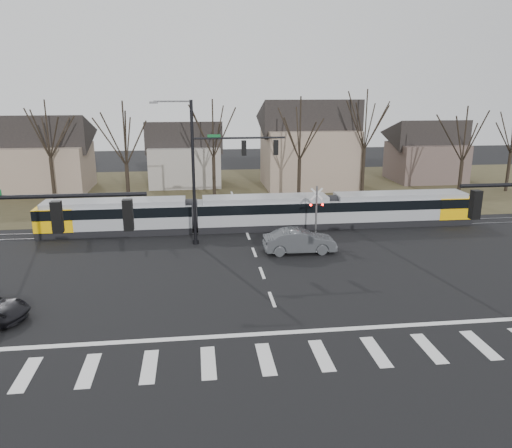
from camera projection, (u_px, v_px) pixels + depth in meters
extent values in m
plane|color=black|center=(278.00, 316.00, 24.87)|extent=(140.00, 140.00, 0.00)
cube|color=#38331E|center=(231.00, 190.00, 55.50)|extent=(140.00, 28.00, 0.01)
cube|color=silver|center=(26.00, 374.00, 19.76)|extent=(0.60, 2.60, 0.01)
cube|color=silver|center=(89.00, 370.00, 20.05)|extent=(0.60, 2.60, 0.01)
cube|color=silver|center=(149.00, 366.00, 20.33)|extent=(0.60, 2.60, 0.01)
cube|color=silver|center=(208.00, 363.00, 20.62)|extent=(0.60, 2.60, 0.01)
cube|color=silver|center=(266.00, 359.00, 20.90)|extent=(0.60, 2.60, 0.01)
cube|color=silver|center=(322.00, 355.00, 21.19)|extent=(0.60, 2.60, 0.01)
cube|color=silver|center=(376.00, 352.00, 21.47)|extent=(0.60, 2.60, 0.01)
cube|color=silver|center=(429.00, 348.00, 21.75)|extent=(0.60, 2.60, 0.01)
cube|color=silver|center=(480.00, 345.00, 22.04)|extent=(0.60, 2.60, 0.01)
cube|color=silver|center=(285.00, 332.00, 23.15)|extent=(28.00, 0.35, 0.01)
cube|color=silver|center=(272.00, 299.00, 26.79)|extent=(0.18, 2.00, 0.01)
cube|color=silver|center=(262.00, 273.00, 30.61)|extent=(0.18, 2.00, 0.01)
cube|color=silver|center=(254.00, 252.00, 34.44)|extent=(0.18, 2.00, 0.01)
cube|color=silver|center=(248.00, 236.00, 38.27)|extent=(0.18, 2.00, 0.01)
cube|color=silver|center=(243.00, 222.00, 42.10)|extent=(0.18, 2.00, 0.01)
cube|color=silver|center=(239.00, 211.00, 45.93)|extent=(0.18, 2.00, 0.01)
cube|color=silver|center=(235.00, 202.00, 49.76)|extent=(0.18, 2.00, 0.01)
cube|color=silver|center=(232.00, 193.00, 53.59)|extent=(0.18, 2.00, 0.01)
cube|color=#59595E|center=(247.00, 231.00, 39.32)|extent=(90.00, 0.12, 0.06)
cube|color=#59595E|center=(245.00, 227.00, 40.66)|extent=(90.00, 0.12, 0.06)
cube|color=gray|center=(116.00, 217.00, 38.64)|extent=(11.70, 2.52, 2.63)
cube|color=black|center=(115.00, 210.00, 38.50)|extent=(11.72, 2.56, 0.77)
cube|color=#FFBA07|center=(57.00, 218.00, 38.10)|extent=(2.88, 2.57, 1.76)
cube|color=gray|center=(265.00, 212.00, 40.03)|extent=(10.80, 2.52, 2.63)
cube|color=black|center=(265.00, 206.00, 39.89)|extent=(10.82, 2.56, 0.77)
cube|color=gray|center=(399.00, 208.00, 41.37)|extent=(11.70, 2.52, 2.63)
cube|color=black|center=(400.00, 202.00, 41.22)|extent=(11.72, 2.56, 0.77)
cube|color=#FFBA07|center=(450.00, 206.00, 41.87)|extent=(2.88, 2.57, 1.76)
imported|color=#44464A|center=(299.00, 241.00, 34.20)|extent=(1.80, 4.99, 1.64)
cylinder|color=black|center=(44.00, 196.00, 16.09)|extent=(6.50, 0.14, 0.14)
cube|color=black|center=(57.00, 217.00, 16.31)|extent=(0.32, 0.32, 1.05)
sphere|color=#FF0C07|center=(56.00, 207.00, 16.22)|extent=(0.22, 0.22, 0.22)
cube|color=black|center=(128.00, 215.00, 16.58)|extent=(0.32, 0.32, 1.05)
sphere|color=#FF0C07|center=(127.00, 205.00, 16.49)|extent=(0.22, 0.22, 0.22)
cube|color=black|center=(475.00, 205.00, 18.04)|extent=(0.32, 0.32, 1.05)
sphere|color=#FF0C07|center=(476.00, 196.00, 17.95)|extent=(0.22, 0.22, 0.22)
cylinder|color=black|center=(193.00, 174.00, 35.02)|extent=(0.22, 0.22, 10.20)
cylinder|color=black|center=(196.00, 242.00, 36.32)|extent=(0.44, 0.44, 0.30)
cylinder|color=black|center=(239.00, 138.00, 34.74)|extent=(6.50, 0.14, 0.14)
cube|color=#0C5926|center=(214.00, 136.00, 34.49)|extent=(0.90, 0.03, 0.22)
cube|color=black|center=(244.00, 148.00, 34.96)|extent=(0.32, 0.32, 1.05)
sphere|color=#FF0C07|center=(244.00, 143.00, 34.88)|extent=(0.22, 0.22, 0.22)
cube|color=black|center=(276.00, 148.00, 35.23)|extent=(0.32, 0.32, 1.05)
sphere|color=#FF0C07|center=(276.00, 143.00, 35.15)|extent=(0.22, 0.22, 0.22)
cube|color=#59595B|center=(154.00, 103.00, 33.42)|extent=(0.55, 0.22, 0.14)
cylinder|color=#59595B|center=(316.00, 212.00, 37.19)|extent=(0.14, 0.14, 4.00)
cylinder|color=#59595B|center=(315.00, 237.00, 37.69)|extent=(0.36, 0.36, 0.20)
cube|color=silver|center=(317.00, 194.00, 36.82)|extent=(0.95, 0.04, 0.95)
cube|color=silver|center=(317.00, 194.00, 36.82)|extent=(0.95, 0.04, 0.95)
cube|color=black|center=(316.00, 205.00, 37.03)|extent=(1.00, 0.10, 0.12)
sphere|color=#FF0C07|center=(311.00, 205.00, 36.90)|extent=(0.18, 0.18, 0.18)
sphere|color=#FF0C07|center=(323.00, 205.00, 37.01)|extent=(0.18, 0.18, 0.18)
cube|color=gray|center=(46.00, 168.00, 54.39)|extent=(9.00, 8.00, 5.00)
cube|color=gray|center=(185.00, 165.00, 58.14)|extent=(8.00, 7.00, 4.50)
cube|color=gray|center=(309.00, 158.00, 56.67)|extent=(10.00, 8.00, 6.50)
cube|color=brown|center=(425.00, 162.00, 60.62)|extent=(8.00, 7.00, 4.50)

